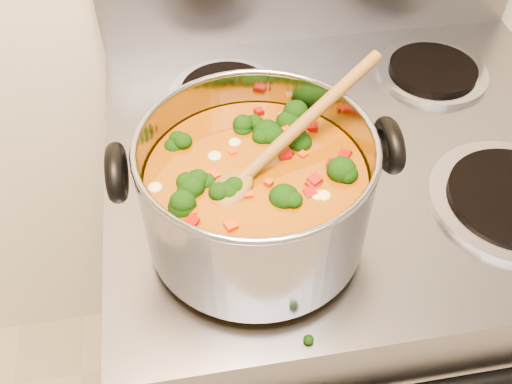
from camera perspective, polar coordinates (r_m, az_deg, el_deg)
electric_range at (r=1.26m, az=7.28°, el=-10.50°), size 0.78×0.70×1.08m
stockpot at (r=0.70m, az=0.00°, el=-0.04°), size 0.34×0.28×0.17m
wooden_spoon at (r=0.67m, az=1.23°, el=3.72°), size 0.26×0.18×0.10m
cooktop_crumbs at (r=0.75m, az=-5.42°, el=-6.28°), size 0.22×0.33×0.01m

